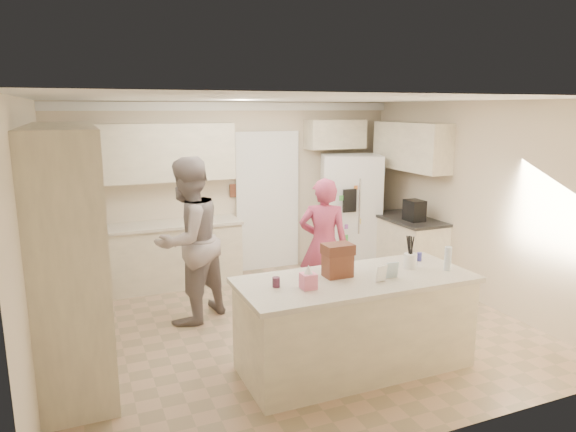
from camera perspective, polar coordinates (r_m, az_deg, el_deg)
name	(u,v)px	position (r m, az deg, el deg)	size (l,w,h in m)	color
floor	(292,328)	(6.13, 0.41, -12.31)	(5.20, 4.60, 0.02)	tan
ceiling	(292,98)	(5.59, 0.45, 12.98)	(5.20, 4.60, 0.02)	white
wall_back	(232,189)	(7.86, -6.19, 3.01)	(5.20, 0.02, 2.60)	beige
wall_front	(419,281)	(3.78, 14.38, -7.06)	(5.20, 0.02, 2.60)	beige
wall_left	(32,241)	(5.30, -26.54, -2.51)	(0.02, 4.60, 2.60)	beige
wall_right	(475,202)	(7.14, 20.08, 1.46)	(0.02, 4.60, 2.60)	beige
crown_back	(232,106)	(7.72, -6.29, 12.01)	(5.20, 0.08, 0.12)	white
pantry_bank	(70,246)	(5.51, -23.09, -3.04)	(0.60, 2.60, 2.35)	#F3E5BF
back_base_cab	(162,257)	(7.51, -13.82, -4.42)	(2.20, 0.60, 0.88)	#F3E5BF
back_countertop	(160,225)	(7.39, -13.99, -1.01)	(2.24, 0.63, 0.04)	beige
back_upper_cab	(155,153)	(7.37, -14.54, 6.81)	(2.20, 0.35, 0.80)	#F3E5BF
doorway_opening	(267,203)	(8.05, -2.34, 1.47)	(0.90, 0.06, 2.10)	black
doorway_casing	(268,203)	(8.02, -2.25, 1.43)	(1.02, 0.03, 2.22)	white
wall_frame_upper	(234,173)	(7.80, -6.01, 4.80)	(0.15, 0.02, 0.20)	brown
wall_frame_lower	(235,190)	(7.83, -5.96, 2.84)	(0.15, 0.02, 0.20)	brown
refrigerator	(350,211)	(8.18, 6.91, 0.50)	(0.90, 0.70, 1.80)	white
fridge_seam	(362,216)	(7.88, 8.17, 0.03)	(0.01, 0.02, 1.78)	gray
fridge_dispenser	(350,201)	(7.72, 6.86, 1.70)	(0.22, 0.03, 0.35)	black
fridge_handle_l	(359,206)	(7.82, 7.95, 1.06)	(0.02, 0.02, 0.85)	silver
fridge_handle_r	(365,206)	(7.87, 8.57, 1.11)	(0.02, 0.02, 0.85)	silver
over_fridge_cab	(335,134)	(8.23, 5.27, 9.03)	(0.95, 0.35, 0.45)	#F3E5BF
right_base_cab	(407,249)	(7.89, 13.07, -3.60)	(0.60, 1.20, 0.88)	#F3E5BF
right_countertop	(408,219)	(7.77, 13.17, -0.33)	(0.63, 1.24, 0.04)	#2D2B28
right_upper_cab	(411,146)	(7.87, 13.48, 7.53)	(0.35, 1.50, 0.70)	#F3E5BF
coffee_maker	(414,210)	(7.56, 13.86, 0.61)	(0.22, 0.28, 0.30)	black
island_base	(355,325)	(5.13, 7.44, -11.92)	(2.20, 0.90, 0.88)	#F3E5BF
island_top	(356,280)	(4.97, 7.59, -7.06)	(2.28, 0.96, 0.05)	beige
utensil_crock	(410,261)	(5.32, 13.43, -4.87)	(0.13, 0.13, 0.15)	white
tissue_box	(308,281)	(4.61, 2.28, -7.23)	(0.13, 0.13, 0.14)	pink
tissue_plume	(308,269)	(4.57, 2.29, -5.93)	(0.08, 0.08, 0.08)	white
dollhouse_body	(338,265)	(4.94, 5.53, -5.47)	(0.26, 0.18, 0.22)	brown
dollhouse_roof	(338,249)	(4.89, 5.57, -3.69)	(0.28, 0.20, 0.10)	#592D1E
jam_jar	(276,282)	(4.65, -1.33, -7.35)	(0.07, 0.07, 0.09)	#59263F
greeting_card_a	(382,274)	(4.85, 10.36, -6.32)	(0.12, 0.01, 0.16)	white
greeting_card_b	(392,270)	(4.97, 11.50, -5.92)	(0.12, 0.01, 0.16)	silver
water_bottle	(448,258)	(5.34, 17.34, -4.53)	(0.07, 0.07, 0.24)	silver
shaker_salt	(414,257)	(5.56, 13.82, -4.49)	(0.05, 0.05, 0.09)	#43429E
shaker_pepper	(419,257)	(5.60, 14.40, -4.40)	(0.05, 0.05, 0.09)	#43429E
teen_boy	(188,241)	(6.13, -11.01, -2.70)	(0.95, 0.74, 1.96)	gray
teen_girl	(323,245)	(6.42, 3.96, -3.18)	(0.61, 0.40, 1.68)	#BE4452
fridge_magnets	(362,216)	(7.88, 8.20, 0.02)	(0.76, 0.02, 1.44)	tan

